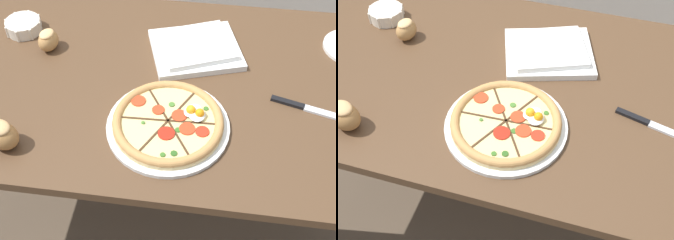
{
  "view_description": "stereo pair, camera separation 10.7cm",
  "coord_description": "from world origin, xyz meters",
  "views": [
    {
      "loc": [
        0.17,
        -0.87,
        1.6
      ],
      "look_at": [
        0.08,
        -0.18,
        0.79
      ],
      "focal_mm": 45.0,
      "sensor_mm": 36.0,
      "label": 1
    },
    {
      "loc": [
        0.28,
        -0.85,
        1.6
      ],
      "look_at": [
        0.08,
        -0.18,
        0.79
      ],
      "focal_mm": 45.0,
      "sensor_mm": 36.0,
      "label": 2
    }
  ],
  "objects": [
    {
      "name": "bread_piece_mid",
      "position": [
        -0.32,
        0.09,
        0.79
      ],
      "size": [
        0.07,
        0.08,
        0.07
      ],
      "rotation": [
        0.0,
        0.0,
        1.32
      ],
      "color": "#B27F47",
      "rests_on": "dining_table"
    },
    {
      "name": "knife_main",
      "position": [
        0.45,
        -0.06,
        0.76
      ],
      "size": [
        0.21,
        0.07,
        0.01
      ],
      "rotation": [
        0.0,
        0.0,
        -0.27
      ],
      "color": "silver",
      "rests_on": "dining_table"
    },
    {
      "name": "ramekin_bowl",
      "position": [
        -0.43,
        0.16,
        0.78
      ],
      "size": [
        0.12,
        0.12,
        0.04
      ],
      "color": "silver",
      "rests_on": "dining_table"
    },
    {
      "name": "ground_plane",
      "position": [
        0.0,
        0.0,
        0.0
      ],
      "size": [
        12.0,
        12.0,
        0.0
      ],
      "primitive_type": "plane",
      "color": "brown"
    },
    {
      "name": "pizza",
      "position": [
        0.08,
        -0.18,
        0.78
      ],
      "size": [
        0.32,
        0.32,
        0.05
      ],
      "color": "white",
      "rests_on": "dining_table"
    },
    {
      "name": "dining_table",
      "position": [
        0.0,
        0.0,
        0.66
      ],
      "size": [
        1.55,
        0.8,
        0.76
      ],
      "color": "#513823",
      "rests_on": "ground_plane"
    },
    {
      "name": "bread_piece_near",
      "position": [
        -0.32,
        -0.29,
        0.8
      ],
      "size": [
        0.1,
        0.09,
        0.08
      ],
      "rotation": [
        0.0,
        0.0,
        2.85
      ],
      "color": "#A3703D",
      "rests_on": "dining_table"
    },
    {
      "name": "napkin_folded",
      "position": [
        0.12,
        0.13,
        0.78
      ],
      "size": [
        0.31,
        0.29,
        0.04
      ],
      "rotation": [
        0.0,
        0.0,
        0.31
      ],
      "color": "white",
      "rests_on": "dining_table"
    }
  ]
}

